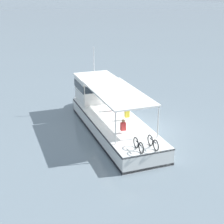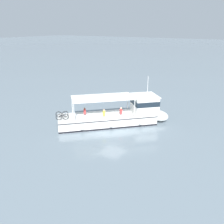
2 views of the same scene
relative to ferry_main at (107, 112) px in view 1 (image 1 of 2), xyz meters
The scene contains 2 objects.
ground_plane 2.73m from the ferry_main, 101.19° to the left, with size 400.00×400.00×0.00m, color slate.
ferry_main is the anchor object (origin of this frame).
Camera 1 is at (21.47, 7.82, 9.87)m, focal length 54.57 mm.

